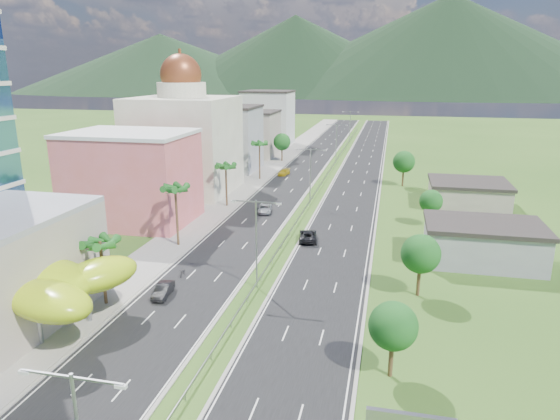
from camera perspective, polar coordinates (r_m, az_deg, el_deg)
The scene contains 32 objects.
ground at distance 52.94m, azimuth -5.56°, elevation -13.21°, with size 500.00×500.00×0.00m, color #2D5119.
road_left at distance 138.12m, azimuth 3.04°, elevation 5.11°, with size 11.00×260.00×0.04m, color black.
road_right at distance 136.49m, azimuth 9.28°, elevation 4.80°, with size 11.00×260.00×0.04m, color black.
sidewalk_left at distance 139.97m, azimuth -0.82°, elevation 5.29°, with size 7.00×260.00×0.12m, color gray.
median_guardrail at distance 119.46m, azimuth 5.14°, elevation 3.67°, with size 0.10×216.06×0.76m.
streetlight_median_b at distance 58.99m, azimuth -2.74°, elevation -2.87°, with size 6.04×0.25×11.00m.
streetlight_median_c at distance 96.90m, azimuth 3.50°, elevation 4.55°, with size 6.04×0.25×11.00m.
streetlight_median_d at distance 140.93m, azimuth 6.46°, elevation 8.02°, with size 6.04×0.25×11.00m.
streetlight_median_e at distance 185.43m, azimuth 8.02°, elevation 9.82°, with size 6.04×0.25×11.00m.
lime_canopy at distance 56.86m, azimuth -26.74°, elevation -7.25°, with size 18.00×15.00×7.40m.
pink_shophouse at distance 89.02m, azimuth -16.58°, elevation 3.41°, with size 20.00×15.00×15.00m, color #D55D57.
domed_building at distance 108.71m, azimuth -10.89°, elevation 7.99°, with size 20.00×20.00×28.70m.
midrise_grey at distance 131.94m, azimuth -6.12°, elevation 8.05°, with size 16.00×15.00×16.00m, color gray.
midrise_beige at distance 152.96m, azimuth -3.46°, elevation 8.61°, with size 16.00×15.00×13.00m, color gray.
midrise_white at distance 174.78m, azimuth -1.37°, elevation 10.35°, with size 16.00×15.00×18.00m, color silver.
shed_near at distance 73.82m, azimuth 22.16°, elevation -3.66°, with size 15.00×10.00×5.00m, color gray.
shed_far at distance 102.72m, azimuth 20.68°, elevation 1.60°, with size 14.00×12.00×4.40m, color gray.
palm_tree_b at distance 58.07m, azimuth -19.86°, elevation -3.81°, with size 3.60×3.60×8.10m.
palm_tree_c at distance 74.54m, azimuth -11.88°, elevation 2.19°, with size 3.60×3.60×9.60m.
palm_tree_d at distance 95.65m, azimuth -6.22°, elevation 4.83°, with size 3.60×3.60×8.60m.
palm_tree_e at distance 119.12m, azimuth -2.37°, elevation 7.45°, with size 3.60×3.60×9.40m.
leafy_tree_lfar at distance 143.56m, azimuth 0.23°, elevation 7.79°, with size 4.90×4.90×8.05m.
leafy_tree_ra at distance 44.12m, azimuth 12.81°, elevation -12.82°, with size 4.20×4.20×6.90m.
leafy_tree_rb at distance 59.63m, azimuth 15.79°, elevation -4.86°, with size 4.55×4.55×7.47m.
leafy_tree_rc at distance 86.81m, azimuth 16.87°, elevation 0.95°, with size 3.85×3.85×6.33m.
leafy_tree_rd at distance 115.66m, azimuth 13.98°, elevation 5.37°, with size 4.90×4.90×8.05m.
mountain_ridge at distance 496.58m, azimuth 18.19°, elevation 12.10°, with size 860.00×140.00×90.00m, color black, non-canonical shape.
car_dark_left at distance 60.48m, azimuth -13.22°, elevation -8.90°, with size 1.55×4.45×1.47m, color black.
car_silver_mid_left at distance 92.14m, azimuth -1.74°, elevation 0.14°, with size 2.33×5.04×1.40m, color #9DA1A5.
car_yellow_far_left at distance 125.10m, azimuth 0.45°, elevation 4.34°, with size 1.97×4.83×1.40m, color gold.
car_dark_far_right at distance 77.27m, azimuth 3.20°, elevation -2.92°, with size 2.64×5.72×1.59m, color black.
motorcycle at distance 65.56m, azimuth -11.07°, elevation -6.90°, with size 0.57×1.87×1.20m, color black.
Camera 1 is at (14.90, -43.87, 25.63)m, focal length 32.00 mm.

